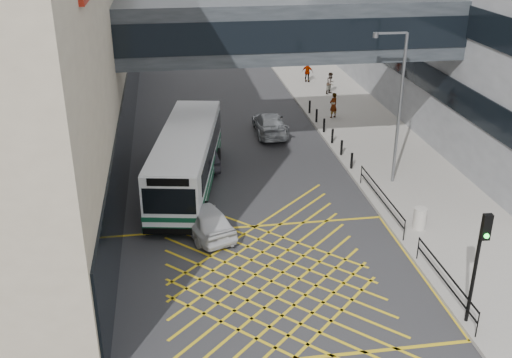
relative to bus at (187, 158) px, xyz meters
name	(u,v)px	position (x,y,z in m)	size (l,w,h in m)	color
ground	(271,281)	(2.77, -9.20, -1.65)	(120.00, 120.00, 0.00)	#333335
skybridge	(289,29)	(5.77, 2.80, 5.85)	(20.00, 4.10, 3.00)	#2E3338
pavement	(370,136)	(11.77, 5.80, -1.57)	(6.00, 54.00, 0.16)	#9A958C
box_junction	(271,281)	(2.77, -9.20, -1.65)	(12.00, 9.00, 0.01)	gold
bus	(187,158)	(0.00, 0.00, 0.00)	(4.48, 11.29, 3.09)	white
car_white	(203,218)	(0.43, -4.92, -0.93)	(1.86, 4.54, 1.44)	silver
car_dark	(199,155)	(0.72, 2.76, -0.97)	(1.71, 4.37, 1.37)	black
car_silver	(270,123)	(5.58, 7.43, -0.93)	(1.96, 4.65, 1.45)	#94989C
traffic_light	(480,253)	(9.01, -12.95, 1.30)	(0.31, 0.50, 4.29)	black
street_lamp	(397,100)	(10.48, -1.18, 2.94)	(1.77, 0.28, 7.79)	slate
litter_bin	(420,218)	(10.01, -6.27, -0.99)	(0.58, 0.58, 1.00)	#ADA89E
kerb_railings	(407,228)	(8.92, -7.42, -0.78)	(0.05, 12.54, 1.00)	black
bollards	(328,131)	(9.02, 5.80, -1.04)	(0.14, 10.14, 0.90)	black
pedestrian_a	(333,105)	(10.38, 9.59, -0.63)	(0.69, 0.49, 1.73)	gray
pedestrian_b	(331,83)	(11.73, 15.29, -0.67)	(0.81, 0.47, 1.65)	gray
pedestrian_c	(308,72)	(10.77, 18.98, -0.67)	(0.98, 0.47, 1.65)	gray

